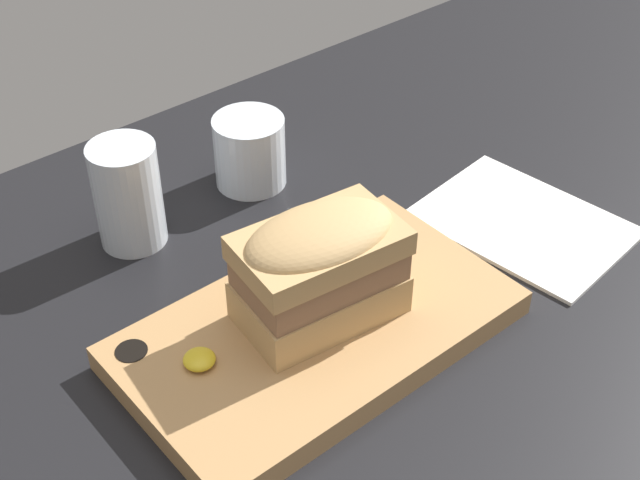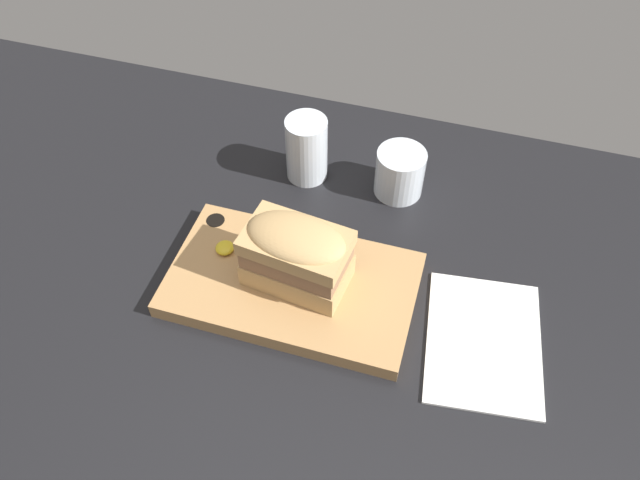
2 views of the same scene
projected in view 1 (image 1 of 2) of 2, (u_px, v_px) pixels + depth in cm
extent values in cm
cube|color=black|center=(310.00, 409.00, 70.72)|extent=(185.01, 90.81, 2.00)
cube|color=tan|center=(317.00, 330.00, 74.57)|extent=(32.63, 18.73, 2.37)
cylinder|color=black|center=(132.00, 356.00, 71.33)|extent=(2.62, 2.62, 1.18)
cube|color=tan|center=(320.00, 297.00, 73.33)|extent=(14.03, 9.47, 3.59)
cube|color=#936B4C|center=(320.00, 268.00, 71.38)|extent=(13.47, 9.09, 2.64)
cube|color=tan|center=(320.00, 245.00, 69.88)|extent=(14.03, 9.47, 2.15)
ellipsoid|color=tan|center=(320.00, 236.00, 69.32)|extent=(13.75, 9.28, 3.23)
ellipsoid|color=gold|center=(199.00, 359.00, 69.59)|extent=(2.59, 2.59, 1.04)
cylinder|color=silver|center=(129.00, 194.00, 82.75)|extent=(6.36, 6.36, 10.46)
cylinder|color=silver|center=(132.00, 217.00, 84.42)|extent=(5.60, 5.60, 4.71)
cylinder|color=silver|center=(250.00, 151.00, 91.21)|extent=(7.37, 7.37, 7.43)
cylinder|color=#470A14|center=(250.00, 160.00, 91.84)|extent=(6.64, 6.64, 5.00)
cube|color=white|center=(523.00, 223.00, 87.57)|extent=(16.38, 20.80, 0.40)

